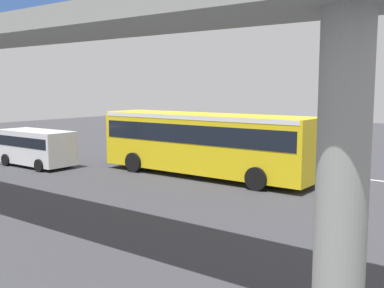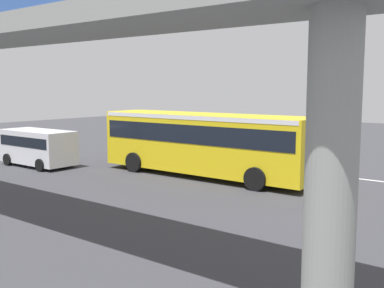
{
  "view_description": "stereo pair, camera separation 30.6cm",
  "coord_description": "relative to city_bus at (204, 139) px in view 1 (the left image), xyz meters",
  "views": [
    {
      "loc": [
        -14.46,
        19.96,
        4.48
      ],
      "look_at": [
        -0.44,
        1.3,
        1.6
      ],
      "focal_mm": 43.27,
      "sensor_mm": 36.0,
      "label": 1
    },
    {
      "loc": [
        -14.7,
        19.77,
        4.48
      ],
      "look_at": [
        -0.44,
        1.3,
        1.6
      ],
      "focal_mm": 43.27,
      "sensor_mm": 36.0,
      "label": 2
    }
  ],
  "objects": [
    {
      "name": "city_bus",
      "position": [
        0.0,
        0.0,
        0.0
      ],
      "size": [
        11.54,
        2.85,
        3.15
      ],
      "color": "yellow",
      "rests_on": "ground"
    },
    {
      "name": "lane_dash_rightmost",
      "position": [
        9.15,
        -4.12,
        -1.88
      ],
      "size": [
        2.0,
        0.2,
        0.01
      ],
      "primitive_type": "cube",
      "color": "silver",
      "rests_on": "ground"
    },
    {
      "name": "lane_dash_centre",
      "position": [
        1.15,
        -4.12,
        -1.88
      ],
      "size": [
        2.0,
        0.2,
        0.01
      ],
      "primitive_type": "cube",
      "color": "silver",
      "rests_on": "ground"
    },
    {
      "name": "lane_dash_leftmost",
      "position": [
        -6.85,
        -4.12,
        -1.88
      ],
      "size": [
        2.0,
        0.2,
        0.01
      ],
      "primitive_type": "cube",
      "color": "silver",
      "rests_on": "ground"
    },
    {
      "name": "lane_dash_right",
      "position": [
        5.15,
        -4.12,
        -1.88
      ],
      "size": [
        2.0,
        0.2,
        0.01
      ],
      "primitive_type": "cube",
      "color": "silver",
      "rests_on": "ground"
    },
    {
      "name": "ground",
      "position": [
        1.15,
        -1.21,
        -1.88
      ],
      "size": [
        80.0,
        80.0,
        0.0
      ],
      "primitive_type": "plane",
      "color": "#38383D"
    },
    {
      "name": "lane_dash_left",
      "position": [
        -2.85,
        -4.12,
        -1.88
      ],
      "size": [
        2.0,
        0.2,
        0.01
      ],
      "primitive_type": "cube",
      "color": "silver",
      "rests_on": "ground"
    },
    {
      "name": "parked_van",
      "position": [
        9.31,
        3.29,
        -0.7
      ],
      "size": [
        4.8,
        2.17,
        2.05
      ],
      "color": "silver",
      "rests_on": "ground"
    },
    {
      "name": "bicycle_blue",
      "position": [
        10.45,
        1.34,
        -1.51
      ],
      "size": [
        1.77,
        0.44,
        0.96
      ],
      "color": "black",
      "rests_on": "ground"
    },
    {
      "name": "traffic_sign",
      "position": [
        8.93,
        -4.44,
        0.01
      ],
      "size": [
        0.08,
        0.6,
        2.8
      ],
      "color": "slate",
      "rests_on": "ground"
    }
  ]
}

